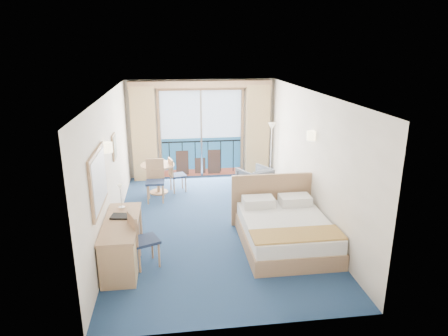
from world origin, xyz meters
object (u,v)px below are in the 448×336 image
Objects in this scene: nightstand at (291,200)px; floor_lamp at (272,137)px; desk at (119,253)px; table_chair_a at (175,173)px; bed at (285,229)px; armchair at (255,180)px; table_chair_b at (155,178)px; desk_chair at (140,237)px; round_table at (158,171)px.

floor_lamp is at bearing 88.84° from nightstand.
desk is 3.94m from table_chair_a.
nightstand is (0.59, 1.53, -0.05)m from bed.
armchair is at bearing 50.13° from desk.
nightstand is 3.23m from table_chair_b.
table_chair_b reaches higher than nightstand.
nightstand is at bearing -136.61° from table_chair_a.
bed is at bearing 14.00° from desk.
table_chair_a is 0.70m from table_chair_b.
armchair is 4.13m from desk_chair.
nightstand is 0.30× the size of desk.
round_table is at bearing 79.06° from table_chair_a.
desk_chair reaches higher than table_chair_a.
bed is at bearing -111.23° from nightstand.
round_table is (-2.39, 3.07, 0.26)m from bed.
desk reaches higher than round_table.
table_chair_b is (0.47, 3.31, 0.13)m from desk.
nightstand is 0.68× the size of armchair.
desk is at bearing -147.23° from nightstand.
table_chair_b is at bearing -160.75° from floor_lamp.
armchair is 2.01m from table_chair_a.
armchair is 0.45× the size of floor_lamp.
desk is (-3.54, -4.39, -0.78)m from floor_lamp.
desk is 1.88× the size of table_chair_a.
desk_chair is (-2.60, -3.21, 0.22)m from armchair.
bed reaches higher than armchair.
table_chair_a is (0.94, 3.83, 0.07)m from desk.
nightstand is at bearing 32.77° from desk.
bed is 1.27× the size of floor_lamp.
table_chair_b is at bearing 82.00° from desk.
floor_lamp is 1.93× the size of round_table.
bed is 3.57m from table_chair_b.
table_chair_a is at bearing 76.26° from desk.
round_table is (-3.03, -0.59, -0.64)m from floor_lamp.
desk_chair is at bearing -170.21° from bed.
desk is 1.99× the size of round_table.
floor_lamp is 0.97× the size of desk.
round_table is at bearing -169.02° from floor_lamp.
floor_lamp is 5.27m from desk_chair.
desk is at bearing -97.70° from round_table.
table_chair_b is at bearing 122.65° from table_chair_a.
floor_lamp reaches higher than round_table.
table_chair_a is (-2.61, -0.56, -0.72)m from floor_lamp.
nightstand is 0.60× the size of round_table.
nightstand is at bearing -80.09° from desk_chair.
floor_lamp is 5.69m from desk.
floor_lamp reaches higher than armchair.
desk_chair is at bearing -91.56° from table_chair_b.
round_table is 0.83× the size of table_chair_b.
floor_lamp is 3.15m from round_table.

